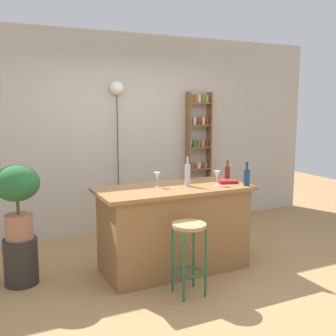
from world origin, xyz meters
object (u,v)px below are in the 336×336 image
object	(u,v)px
bottle_vinegar	(227,173)
wine_glass_center	(157,177)
cookbook	(227,181)
bottle_olive_oil	(187,174)
pendant_globe_light	(117,91)
potted_plant	(17,193)
spice_shelf	(199,154)
bar_stool	(189,242)
wine_glass_left	(217,175)
plant_stool	(21,261)
bottle_wine_red	(247,177)

from	to	relation	value
bottle_vinegar	wine_glass_center	size ratio (longest dim) A/B	1.46
cookbook	bottle_olive_oil	bearing A→B (deg)	-168.43
bottle_olive_oil	wine_glass_center	distance (m)	0.34
bottle_vinegar	pendant_globe_light	world-z (taller)	pendant_globe_light
potted_plant	wine_glass_center	size ratio (longest dim) A/B	4.57
bottle_vinegar	potted_plant	bearing A→B (deg)	173.93
spice_shelf	wine_glass_center	xyz separation A→B (m)	(-1.34, -1.43, -0.02)
spice_shelf	bottle_olive_oil	world-z (taller)	spice_shelf
bottle_olive_oil	bottle_vinegar	distance (m)	0.59
spice_shelf	bottle_olive_oil	xyz separation A→B (m)	(-1.01, -1.52, -0.01)
bar_stool	bottle_olive_oil	bearing A→B (deg)	63.34
bar_stool	wine_glass_left	world-z (taller)	wine_glass_left
bar_stool	plant_stool	xyz separation A→B (m)	(-1.43, 0.94, -0.28)
bar_stool	bottle_wine_red	xyz separation A→B (m)	(0.90, 0.35, 0.51)
potted_plant	bottle_vinegar	size ratio (longest dim) A/B	3.13
bottle_wine_red	cookbook	size ratio (longest dim) A/B	1.24
bottle_vinegar	wine_glass_left	xyz separation A→B (m)	(-0.27, -0.20, 0.03)
bottle_vinegar	wine_glass_left	world-z (taller)	bottle_vinegar
bar_stool	spice_shelf	xyz separation A→B (m)	(1.31, 2.12, 0.55)
spice_shelf	cookbook	bearing A→B (deg)	-108.23
plant_stool	wine_glass_left	bearing A→B (deg)	-12.41
potted_plant	wine_glass_left	world-z (taller)	potted_plant
wine_glass_center	plant_stool	bearing A→B (deg)	169.89
cookbook	bottle_vinegar	bearing A→B (deg)	73.12
plant_stool	bottle_vinegar	size ratio (longest dim) A/B	1.98
cookbook	pendant_globe_light	xyz separation A→B (m)	(-0.77, 1.59, 1.06)
bottle_wine_red	wine_glass_center	distance (m)	0.99
plant_stool	pendant_globe_light	distance (m)	2.59
bottle_wine_red	wine_glass_left	size ratio (longest dim) A/B	1.59
bar_stool	bottle_olive_oil	distance (m)	0.86
wine_glass_left	bar_stool	bearing A→B (deg)	-141.16
bottle_olive_oil	pendant_globe_light	world-z (taller)	pendant_globe_light
bar_stool	plant_stool	size ratio (longest dim) A/B	1.48
plant_stool	wine_glass_center	distance (m)	1.64
wine_glass_left	cookbook	xyz separation A→B (m)	(0.19, 0.07, -0.10)
plant_stool	bottle_wine_red	size ratio (longest dim) A/B	1.82
pendant_globe_light	bar_stool	bearing A→B (deg)	-90.74
potted_plant	wine_glass_left	distance (m)	2.09
bottle_vinegar	pendant_globe_light	distance (m)	1.96
wine_glass_center	cookbook	bearing A→B (deg)	-8.66
plant_stool	bottle_olive_oil	bearing A→B (deg)	-11.00
bottle_wine_red	cookbook	world-z (taller)	bottle_wine_red
plant_stool	potted_plant	distance (m)	0.71
bar_stool	wine_glass_left	xyz separation A→B (m)	(0.61, 0.49, 0.53)
bar_stool	bottle_wine_red	size ratio (longest dim) A/B	2.69
cookbook	pendant_globe_light	world-z (taller)	pendant_globe_light
spice_shelf	bottle_wine_red	bearing A→B (deg)	-102.94
plant_stool	spice_shelf	bearing A→B (deg)	23.36
plant_stool	potted_plant	xyz separation A→B (m)	(0.00, 0.00, 0.71)
potted_plant	pendant_globe_light	xyz separation A→B (m)	(1.46, 1.22, 1.05)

